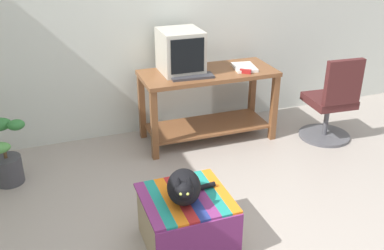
{
  "coord_description": "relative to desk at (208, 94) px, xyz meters",
  "views": [
    {
      "loc": [
        -1.15,
        -2.21,
        2.09
      ],
      "look_at": [
        -0.04,
        0.85,
        0.55
      ],
      "focal_mm": 41.28,
      "sensor_mm": 36.0,
      "label": 1
    }
  ],
  "objects": [
    {
      "name": "cat",
      "position": [
        -0.77,
        -1.51,
        0.0
      ],
      "size": [
        0.41,
        0.38,
        0.26
      ],
      "rotation": [
        0.0,
        0.0,
        -0.32
      ],
      "color": "black",
      "rests_on": "ottoman_with_blanket"
    },
    {
      "name": "stapler",
      "position": [
        0.31,
        -0.18,
        0.25
      ],
      "size": [
        0.11,
        0.1,
        0.04
      ],
      "primitive_type": "cube",
      "rotation": [
        0.0,
        0.0,
        0.9
      ],
      "color": "#A31E1E",
      "rests_on": "desk"
    },
    {
      "name": "potted_plant",
      "position": [
        -1.93,
        -0.21,
        -0.23
      ],
      "size": [
        0.44,
        0.37,
        0.59
      ],
      "color": "#3D3D42",
      "rests_on": "ground_plane"
    },
    {
      "name": "back_wall",
      "position": [
        -0.4,
        0.45,
        0.81
      ],
      "size": [
        8.0,
        0.1,
        2.6
      ],
      "primitive_type": "cube",
      "color": "silver",
      "rests_on": "ground_plane"
    },
    {
      "name": "office_chair",
      "position": [
        1.16,
        -0.46,
        -0.1
      ],
      "size": [
        0.52,
        0.52,
        0.89
      ],
      "rotation": [
        0.0,
        0.0,
        3.07
      ],
      "color": "#4C4C51",
      "rests_on": "ground_plane"
    },
    {
      "name": "keyboard",
      "position": [
        -0.21,
        -0.13,
        0.25
      ],
      "size": [
        0.41,
        0.18,
        0.02
      ],
      "primitive_type": "cube",
      "rotation": [
        0.0,
        0.0,
        -0.07
      ],
      "color": "#333338",
      "rests_on": "desk"
    },
    {
      "name": "tv_monitor",
      "position": [
        -0.25,
        0.08,
        0.43
      ],
      "size": [
        0.39,
        0.43,
        0.41
      ],
      "rotation": [
        0.0,
        0.0,
        -0.01
      ],
      "color": "#BCB7A8",
      "rests_on": "desk"
    },
    {
      "name": "book",
      "position": [
        0.37,
        -0.05,
        0.25
      ],
      "size": [
        0.25,
        0.31,
        0.03
      ],
      "primitive_type": "cube",
      "rotation": [
        0.0,
        0.0,
        -0.17
      ],
      "color": "white",
      "rests_on": "desk"
    },
    {
      "name": "desk",
      "position": [
        0.0,
        0.0,
        0.0
      ],
      "size": [
        1.33,
        0.58,
        0.72
      ],
      "rotation": [
        0.0,
        0.0,
        -0.01
      ],
      "color": "brown",
      "rests_on": "ground_plane"
    },
    {
      "name": "ottoman_with_blanket",
      "position": [
        -0.75,
        -1.47,
        -0.29
      ],
      "size": [
        0.59,
        0.57,
        0.39
      ],
      "color": "tan",
      "rests_on": "ground_plane"
    },
    {
      "name": "ground_plane",
      "position": [
        -0.4,
        -1.6,
        -0.49
      ],
      "size": [
        14.0,
        14.0,
        0.0
      ],
      "primitive_type": "plane",
      "color": "#9E9389"
    }
  ]
}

